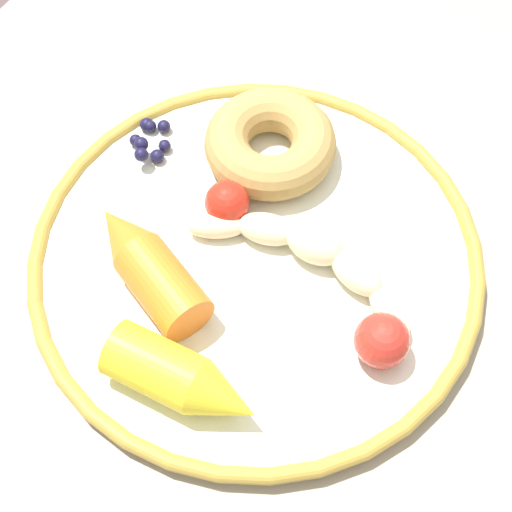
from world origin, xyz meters
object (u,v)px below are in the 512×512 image
(tomato_mid, at_px, (227,202))
(dining_table, at_px, (304,285))
(banana, at_px, (309,253))
(tomato_near, at_px, (382,341))
(carrot_orange, at_px, (146,264))
(donut, at_px, (270,143))
(carrot_yellow, at_px, (183,380))
(blueberry_pile, at_px, (150,140))
(plate, at_px, (256,258))

(tomato_mid, bearing_deg, dining_table, 125.57)
(banana, relative_size, tomato_near, 4.94)
(tomato_mid, bearing_deg, carrot_orange, -14.74)
(dining_table, xyz_separation_m, donut, (-0.03, -0.05, 0.14))
(dining_table, xyz_separation_m, banana, (0.04, 0.02, 0.14))
(carrot_yellow, distance_m, tomato_mid, 0.15)
(blueberry_pile, bearing_deg, carrot_yellow, 41.11)
(carrot_yellow, xyz_separation_m, tomato_near, (-0.09, 0.10, -0.00))
(plate, bearing_deg, donut, -156.01)
(dining_table, xyz_separation_m, carrot_orange, (0.12, -0.08, 0.15))
(dining_table, distance_m, carrot_yellow, 0.23)
(banana, distance_m, tomato_mid, 0.08)
(blueberry_pile, xyz_separation_m, tomato_near, (0.07, 0.24, 0.01))
(plate, bearing_deg, carrot_yellow, 6.78)
(carrot_yellow, bearing_deg, banana, 170.44)
(blueberry_pile, bearing_deg, dining_table, 95.24)
(tomato_mid, bearing_deg, plate, 61.59)
(plate, relative_size, carrot_orange, 2.83)
(tomato_mid, bearing_deg, tomato_near, 73.93)
(banana, bearing_deg, plate, -66.15)
(dining_table, height_order, carrot_yellow, carrot_yellow)
(dining_table, height_order, blueberry_pile, blueberry_pile)
(banana, distance_m, carrot_orange, 0.12)
(banana, xyz_separation_m, carrot_orange, (0.07, -0.10, 0.01))
(tomato_near, bearing_deg, blueberry_pile, -105.94)
(tomato_mid, bearing_deg, carrot_yellow, 20.66)
(donut, bearing_deg, tomato_near, 54.34)
(carrot_yellow, bearing_deg, blueberry_pile, -138.89)
(plate, height_order, donut, donut)
(plate, bearing_deg, blueberry_pile, -109.72)
(dining_table, bearing_deg, carrot_orange, -32.68)
(plate, xyz_separation_m, banana, (-0.02, 0.04, 0.02))
(banana, height_order, carrot_yellow, carrot_yellow)
(carrot_orange, xyz_separation_m, blueberry_pile, (-0.10, -0.07, -0.01))
(dining_table, relative_size, plate, 2.66)
(donut, bearing_deg, plate, 23.99)
(plate, xyz_separation_m, carrot_orange, (0.06, -0.06, 0.02))
(plate, relative_size, carrot_yellow, 3.13)
(tomato_near, bearing_deg, banana, -116.83)
(plate, xyz_separation_m, donut, (-0.09, -0.04, 0.02))
(plate, height_order, tomato_near, tomato_near)
(donut, distance_m, tomato_mid, 0.07)
(carrot_orange, xyz_separation_m, carrot_yellow, (0.06, 0.07, -0.00))
(banana, xyz_separation_m, tomato_near, (0.04, 0.08, 0.01))
(banana, distance_m, blueberry_pile, 0.17)
(carrot_yellow, bearing_deg, dining_table, 179.27)
(plate, height_order, blueberry_pile, blueberry_pile)
(carrot_yellow, height_order, tomato_mid, carrot_yellow)
(dining_table, xyz_separation_m, tomato_near, (0.08, 0.10, 0.15))
(plate, relative_size, tomato_near, 8.82)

